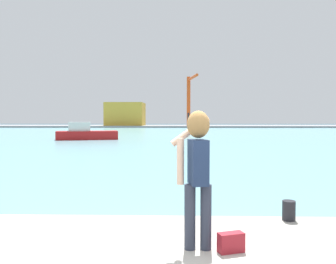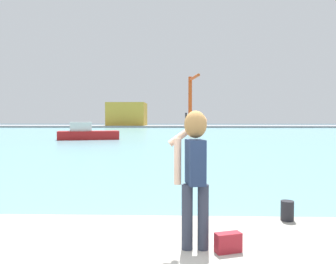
# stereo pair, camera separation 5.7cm
# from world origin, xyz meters

# --- Properties ---
(ground_plane) EXTENTS (220.00, 220.00, 0.00)m
(ground_plane) POSITION_xyz_m (0.00, 50.00, 0.00)
(ground_plane) COLOR #334751
(harbor_water) EXTENTS (140.00, 100.00, 0.02)m
(harbor_water) POSITION_xyz_m (0.00, 52.00, 0.01)
(harbor_water) COLOR #6BA8B2
(harbor_water) RESTS_ON ground_plane
(far_shore_dock) EXTENTS (140.00, 20.00, 0.44)m
(far_shore_dock) POSITION_xyz_m (0.00, 92.00, 0.22)
(far_shore_dock) COLOR gray
(far_shore_dock) RESTS_ON ground_plane
(person_photographer) EXTENTS (0.53, 0.55, 1.74)m
(person_photographer) POSITION_xyz_m (0.14, 0.52, 1.64)
(person_photographer) COLOR #2D3342
(person_photographer) RESTS_ON quay_promenade
(handbag) EXTENTS (0.35, 0.24, 0.24)m
(handbag) POSITION_xyz_m (0.56, 0.43, 0.69)
(handbag) COLOR maroon
(handbag) RESTS_ON quay_promenade
(harbor_bollard) EXTENTS (0.21, 0.21, 0.32)m
(harbor_bollard) POSITION_xyz_m (1.70, 1.79, 0.73)
(harbor_bollard) COLOR black
(harbor_bollard) RESTS_ON quay_promenade
(boat_moored) EXTENTS (6.66, 3.62, 1.87)m
(boat_moored) POSITION_xyz_m (-9.93, 32.45, 0.68)
(boat_moored) COLOR #B21919
(boat_moored) RESTS_ON harbor_water
(warehouse_left) EXTENTS (10.17, 9.82, 6.22)m
(warehouse_left) POSITION_xyz_m (-14.49, 90.21, 3.55)
(warehouse_left) COLOR gold
(warehouse_left) RESTS_ON far_shore_dock
(port_crane) EXTENTS (2.56, 10.77, 13.24)m
(port_crane) POSITION_xyz_m (3.06, 88.33, 8.68)
(port_crane) COLOR #D84C19
(port_crane) RESTS_ON far_shore_dock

